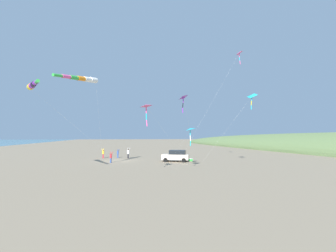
# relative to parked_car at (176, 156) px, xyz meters

# --- Properties ---
(ground_plane) EXTENTS (600.00, 600.00, 0.00)m
(ground_plane) POSITION_rel_parked_car_xyz_m (-9.07, 3.45, -0.95)
(ground_plane) COLOR gray
(parked_car) EXTENTS (4.68, 3.45, 1.85)m
(parked_car) POSITION_rel_parked_car_xyz_m (0.00, 0.00, 0.00)
(parked_car) COLOR beige
(parked_car) RESTS_ON ground_plane
(cooler_box) EXTENTS (0.62, 0.42, 0.42)m
(cooler_box) POSITION_rel_parked_car_xyz_m (2.54, 0.21, -0.74)
(cooler_box) COLOR green
(cooler_box) RESTS_ON ground_plane
(person_adult_flyer) EXTENTS (0.56, 0.67, 1.98)m
(person_adult_flyer) POSITION_rel_parked_car_xyz_m (-7.11, 7.37, 0.12)
(person_adult_flyer) COLOR #232328
(person_adult_flyer) RESTS_ON ground_plane
(person_child_green_jacket) EXTENTS (0.52, 0.59, 1.67)m
(person_child_green_jacket) POSITION_rel_parked_car_xyz_m (-10.23, 0.84, -0.04)
(person_child_green_jacket) COLOR #335199
(person_child_green_jacket) RESTS_ON ground_plane
(person_child_grey_jacket) EXTENTS (0.55, 0.59, 1.66)m
(person_child_grey_jacket) POSITION_rel_parked_car_xyz_m (-8.94, 9.05, -0.05)
(person_child_grey_jacket) COLOR #335199
(person_child_grey_jacket) RESTS_ON ground_plane
(person_bystander_far) EXTENTS (0.50, 0.60, 1.79)m
(person_bystander_far) POSITION_rel_parked_car_xyz_m (-11.63, 8.98, 0.02)
(person_bystander_far) COLOR #B72833
(person_bystander_far) RESTS_ON ground_plane
(kite_delta_black_fish_shape) EXTENTS (8.96, 13.17, 7.37)m
(kite_delta_black_fish_shape) POSITION_rel_parked_car_xyz_m (-6.79, -13.27, 6.15)
(kite_delta_black_fish_shape) COLOR #EF4C93
(kite_delta_black_fish_shape) RESTS_ON ground_plane
(kite_delta_yellow_midlevel) EXTENTS (1.32, 13.19, 5.16)m
(kite_delta_yellow_midlevel) POSITION_rel_parked_car_xyz_m (-0.94, -9.80, 3.92)
(kite_delta_yellow_midlevel) COLOR #1EB7C6
(kite_delta_yellow_midlevel) RESTS_ON ground_plane
(kite_delta_checkered_midright) EXTENTS (8.36, 7.31, 17.44)m
(kite_delta_checkered_midright) POSITION_rel_parked_car_xyz_m (9.12, -4.01, 16.07)
(kite_delta_checkered_midright) COLOR #EF4C93
(kite_delta_checkered_midright) RESTS_ON ground_plane
(kite_windsock_striped_overhead) EXTENTS (4.34, 18.64, 11.60)m
(kite_windsock_striped_overhead) POSITION_rel_parked_car_xyz_m (-13.52, -7.86, 9.88)
(kite_windsock_striped_overhead) COLOR white
(kite_windsock_striped_overhead) RESTS_ON ground_plane
(kite_delta_rainbow_low_near) EXTENTS (4.95, 7.89, 9.98)m
(kite_delta_rainbow_low_near) POSITION_rel_parked_car_xyz_m (8.37, -8.44, 8.60)
(kite_delta_rainbow_low_near) COLOR #1EB7C6
(kite_delta_rainbow_low_near) RESTS_ON ground_plane
(kite_delta_teal_far_right) EXTENTS (6.47, 12.70, 8.69)m
(kite_delta_teal_far_right) POSITION_rel_parked_car_xyz_m (-2.52, -12.09, 7.39)
(kite_delta_teal_far_right) COLOR purple
(kite_delta_teal_far_right) RESTS_ON ground_plane
(kite_windsock_long_streamer_left) EXTENTS (10.06, 17.62, 9.92)m
(kite_windsock_long_streamer_left) POSITION_rel_parked_car_xyz_m (-18.25, -9.97, 8.44)
(kite_windsock_long_streamer_left) COLOR yellow
(kite_windsock_long_streamer_left) RESTS_ON ground_plane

